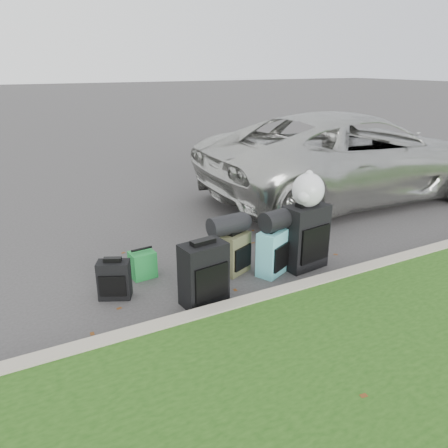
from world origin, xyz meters
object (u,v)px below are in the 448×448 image
suitcase_olive (235,253)px  suitcase_teal (272,253)px  suv (351,156)px  suitcase_small_black (114,280)px  tote_navy (212,267)px  tote_green (143,264)px  suitcase_large_black_left (204,274)px  suitcase_large_black_right (305,237)px

suitcase_olive → suitcase_teal: suitcase_teal is taller
suv → suitcase_small_black: (-5.15, -1.79, -0.61)m
suitcase_teal → tote_navy: (-0.70, 0.30, -0.16)m
suitcase_teal → tote_green: 1.62m
suitcase_small_black → suitcase_large_black_left: (0.84, -0.59, 0.13)m
suitcase_large_black_left → suitcase_olive: size_ratio=1.36×
suitcase_olive → tote_green: 1.16m
suitcase_teal → tote_navy: 0.78m
suitcase_small_black → tote_navy: size_ratio=1.73×
suitcase_olive → suitcase_large_black_left: bearing=-165.9°
suitcase_large_black_left → suitcase_large_black_right: bearing=1.4°
suitcase_teal → suitcase_small_black: bearing=144.7°
tote_green → suitcase_olive: bearing=-25.9°
suv → suitcase_small_black: bearing=111.6°
suitcase_large_black_left → tote_navy: (0.37, 0.55, -0.23)m
suitcase_large_black_left → suitcase_small_black: bearing=138.1°
suitcase_large_black_left → tote_green: bearing=106.0°
suitcase_large_black_left → suitcase_olive: suitcase_large_black_left is taller
tote_navy → suv: bearing=41.1°
suv → suitcase_large_black_left: size_ratio=8.38×
suv → suitcase_large_black_right: size_ratio=7.10×
suitcase_small_black → tote_navy: 1.21m
suitcase_teal → tote_green: bearing=129.6°
suitcase_olive → suitcase_large_black_right: suitcase_large_black_right is taller
suitcase_olive → suitcase_large_black_right: 0.93m
suitcase_large_black_left → suitcase_large_black_right: (1.55, 0.23, 0.06)m
suitcase_small_black → suitcase_teal: bearing=15.5°
suitcase_large_black_right → tote_navy: 1.26m
suitcase_olive → tote_green: (-1.07, 0.42, -0.09)m
suitcase_teal → suitcase_large_black_right: (0.48, -0.02, 0.13)m
suitcase_olive → suitcase_teal: bearing=-56.8°
suv → tote_navy: size_ratio=23.14×
suitcase_small_black → suitcase_large_black_left: suitcase_large_black_left is taller
suitcase_small_black → suitcase_olive: bearing=22.7°
tote_green → suitcase_small_black: bearing=-146.2°
suitcase_large_black_left → suitcase_olive: bearing=30.2°
suitcase_teal → tote_navy: suitcase_teal is taller
suitcase_large_black_left → suv: bearing=21.9°
suv → suitcase_large_black_right: suv is taller
suitcase_small_black → suitcase_large_black_right: bearing=16.9°
suitcase_olive → tote_navy: suitcase_olive is taller
suitcase_large_black_right → tote_navy: suitcase_large_black_right is taller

